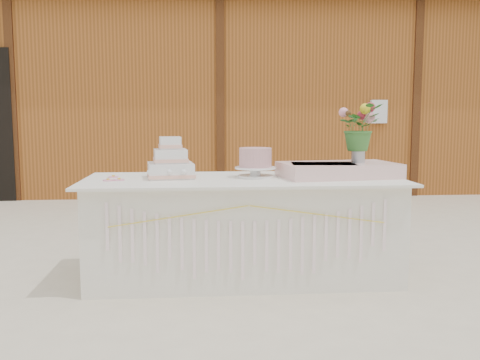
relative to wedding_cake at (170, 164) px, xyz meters
name	(u,v)px	position (x,y,z in m)	size (l,w,h in m)	color
ground	(243,277)	(0.55, -0.07, -0.88)	(80.00, 80.00, 0.00)	beige
barn	(215,92)	(0.54, 5.92, 0.80)	(12.60, 4.60, 3.30)	#98531F
cake_table	(243,228)	(0.55, -0.08, -0.49)	(2.40, 1.00, 0.77)	silver
wedding_cake	(170,164)	(0.00, 0.00, 0.00)	(0.39, 0.39, 0.31)	silver
pink_cake_stand	(255,161)	(0.65, -0.03, 0.02)	(0.32, 0.32, 0.23)	white
satin_runner	(338,170)	(1.29, -0.05, -0.05)	(0.87, 0.50, 0.11)	beige
flower_vase	(358,154)	(1.44, -0.06, 0.08)	(0.10, 0.10, 0.14)	#B3B2B7
bouquet	(359,121)	(1.44, -0.06, 0.33)	(0.33, 0.28, 0.36)	#346C2B
loose_flowers	(115,177)	(-0.42, 0.00, -0.10)	(0.16, 0.38, 0.02)	pink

